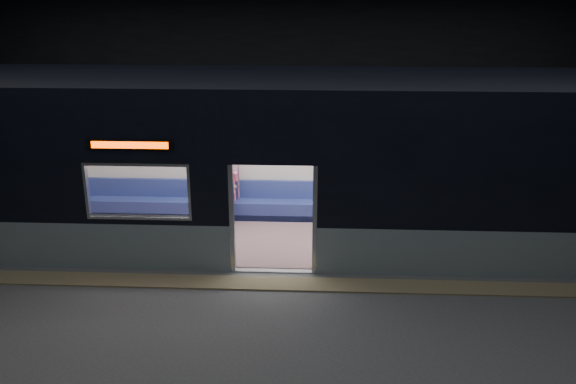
{
  "coord_description": "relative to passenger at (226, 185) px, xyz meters",
  "views": [
    {
      "loc": [
        0.76,
        -9.0,
        5.06
      ],
      "look_at": [
        0.2,
        2.3,
        1.12
      ],
      "focal_mm": 38.0,
      "sensor_mm": 36.0,
      "label": 1
    }
  ],
  "objects": [
    {
      "name": "metro_car",
      "position": [
        1.23,
        -1.0,
        1.03
      ],
      "size": [
        18.0,
        3.04,
        3.35
      ],
      "color": "gray",
      "rests_on": "station_floor"
    },
    {
      "name": "tactile_strip",
      "position": [
        1.23,
        -3.0,
        -0.8
      ],
      "size": [
        22.8,
        0.5,
        0.03
      ],
      "primitive_type": "cube",
      "color": "#8C7F59",
      "rests_on": "station_floor"
    },
    {
      "name": "station_floor",
      "position": [
        1.23,
        -3.55,
        -0.82
      ],
      "size": [
        24.0,
        14.0,
        0.01
      ],
      "primitive_type": "cube",
      "color": "#47494C",
      "rests_on": "ground"
    },
    {
      "name": "station_envelope",
      "position": [
        1.23,
        -3.55,
        2.85
      ],
      "size": [
        24.0,
        14.0,
        5.0
      ],
      "color": "black",
      "rests_on": "station_floor"
    },
    {
      "name": "transit_map",
      "position": [
        4.78,
        0.31,
        0.66
      ],
      "size": [
        0.99,
        0.03,
        0.64
      ],
      "primitive_type": "cube",
      "color": "white",
      "rests_on": "metro_car"
    },
    {
      "name": "passenger",
      "position": [
        0.0,
        0.0,
        0.0
      ],
      "size": [
        0.46,
        0.74,
        1.41
      ],
      "rotation": [
        0.0,
        0.0,
        -0.2
      ],
      "color": "black",
      "rests_on": "metro_car"
    },
    {
      "name": "handbag",
      "position": [
        -0.01,
        -0.23,
        -0.13
      ],
      "size": [
        0.35,
        0.32,
        0.14
      ],
      "primitive_type": "cube",
      "rotation": [
        0.0,
        0.0,
        0.38
      ],
      "color": "black",
      "rests_on": "passenger"
    }
  ]
}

